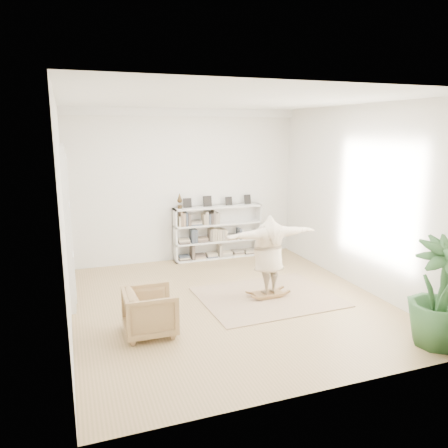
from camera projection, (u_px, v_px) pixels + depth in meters
name	position (u px, v px, depth m)	size (l,w,h in m)	color
floor	(229.00, 302.00, 8.04)	(6.00, 6.00, 0.00)	#967C4D
room_shell	(185.00, 112.00, 10.00)	(6.00, 6.00, 6.00)	silver
doors	(68.00, 225.00, 8.04)	(0.09, 1.78, 2.92)	white
bookshelf	(218.00, 233.00, 10.74)	(2.20, 0.35, 1.64)	silver
armchair	(150.00, 312.00, 6.73)	(0.77, 0.79, 0.72)	tan
rug	(268.00, 297.00, 8.27)	(2.50, 2.00, 0.02)	tan
rocker_board	(268.00, 294.00, 8.26)	(0.56, 0.35, 0.12)	brown
person	(269.00, 252.00, 8.09)	(1.84, 0.50, 1.49)	beige
houseplant	(441.00, 293.00, 6.29)	(0.90, 0.90, 1.61)	#2D582C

